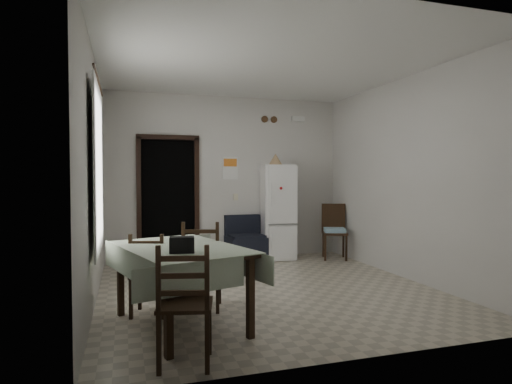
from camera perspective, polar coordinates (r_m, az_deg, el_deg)
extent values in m
plane|color=#B1A690|center=(5.71, 1.51, -12.80)|extent=(4.50, 4.50, 0.00)
cube|color=black|center=(7.74, -11.79, -1.07)|extent=(0.90, 0.45, 2.10)
cube|color=black|center=(7.47, -15.36, -1.21)|extent=(0.08, 0.10, 2.18)
cube|color=black|center=(7.56, -7.92, -1.12)|extent=(0.08, 0.10, 2.18)
cube|color=black|center=(7.52, -11.68, 7.15)|extent=(1.06, 0.10, 0.08)
cube|color=silver|center=(5.05, -21.51, 2.89)|extent=(0.10, 1.20, 1.60)
cube|color=silver|center=(5.04, -20.26, 2.91)|extent=(0.02, 1.45, 1.85)
cylinder|color=black|center=(5.15, -20.28, 13.54)|extent=(0.02, 1.60, 0.02)
cube|color=white|center=(7.69, -3.46, 3.19)|extent=(0.28, 0.02, 0.40)
cube|color=orange|center=(7.69, -3.45, 3.94)|extent=(0.24, 0.01, 0.14)
cube|color=beige|center=(7.72, -2.73, -0.67)|extent=(0.08, 0.02, 0.12)
cylinder|color=#533821|center=(7.94, 1.16, 9.68)|extent=(0.12, 0.03, 0.12)
cylinder|color=#533821|center=(7.99, 2.40, 9.62)|extent=(0.12, 0.03, 0.12)
cube|color=white|center=(8.14, 5.63, 9.69)|extent=(0.25, 0.07, 0.09)
cone|color=tan|center=(7.58, 2.61, 4.38)|extent=(0.25, 0.25, 0.20)
cube|color=black|center=(3.91, -9.85, -6.94)|extent=(0.23, 0.16, 0.14)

